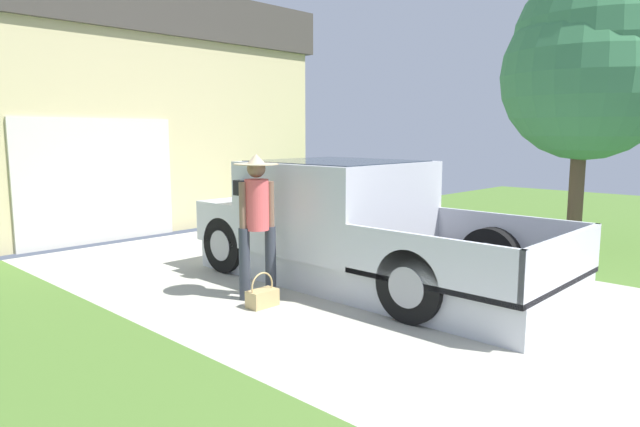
# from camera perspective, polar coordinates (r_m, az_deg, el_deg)

# --- Properties ---
(pickup_truck) EXTENTS (2.22, 5.03, 1.62)m
(pickup_truck) POSITION_cam_1_polar(r_m,az_deg,el_deg) (7.70, 2.67, -1.25)
(pickup_truck) COLOR silver
(pickup_truck) RESTS_ON ground
(person_with_hat) EXTENTS (0.53, 0.53, 1.75)m
(person_with_hat) POSITION_cam_1_polar(r_m,az_deg,el_deg) (6.76, -6.41, -0.04)
(person_with_hat) COLOR #333842
(person_with_hat) RESTS_ON ground
(handbag) EXTENTS (0.35, 0.20, 0.41)m
(handbag) POSITION_cam_1_polar(r_m,az_deg,el_deg) (6.61, -5.87, -8.38)
(handbag) COLOR tan
(handbag) RESTS_ON ground
(house_with_garage) EXTENTS (9.27, 5.28, 4.85)m
(house_with_garage) POSITION_cam_1_polar(r_m,az_deg,el_deg) (13.67, -23.04, 9.46)
(house_with_garage) COLOR #CDBF8B
(house_with_garage) RESTS_ON ground
(front_yard_tree) EXTENTS (3.01, 2.94, 4.88)m
(front_yard_tree) POSITION_cam_1_polar(r_m,az_deg,el_deg) (10.88, 25.86, 13.84)
(front_yard_tree) COLOR brown
(front_yard_tree) RESTS_ON ground
(wheeled_trash_bin) EXTENTS (0.60, 0.72, 1.10)m
(wheeled_trash_bin) POSITION_cam_1_polar(r_m,az_deg,el_deg) (12.83, -1.52, 1.91)
(wheeled_trash_bin) COLOR #286B38
(wheeled_trash_bin) RESTS_ON ground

